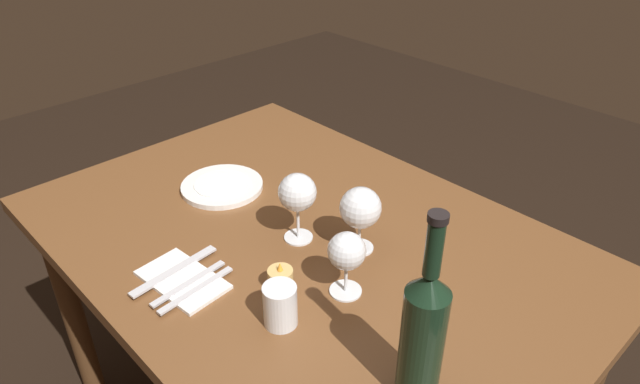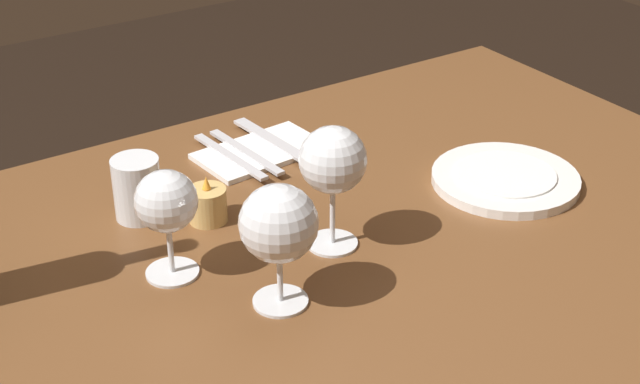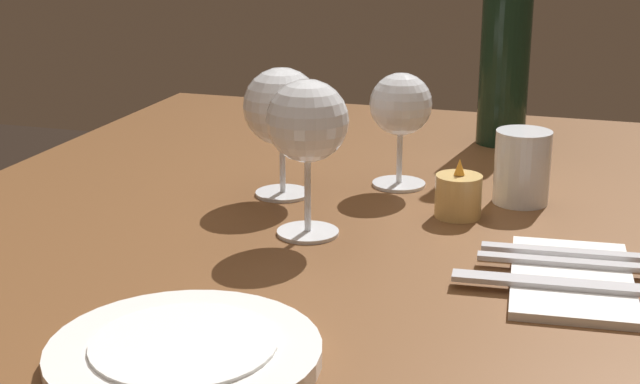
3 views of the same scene
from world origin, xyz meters
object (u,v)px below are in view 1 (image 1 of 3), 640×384
Objects in this scene: wine_bottle at (423,333)px; fork_outer at (196,289)px; wine_glass_centre at (347,253)px; fork_inner at (189,283)px; water_tumbler at (280,307)px; votive_candle at (281,280)px; folded_napkin at (183,280)px; wine_glass_right at (297,193)px; wine_glass_left at (360,209)px; table_knife at (174,271)px; dinner_plate at (222,186)px.

fork_outer is at bearing 15.65° from wine_bottle.
fork_inner is (0.23, 0.22, -0.09)m from wine_glass_centre.
wine_bottle is at bearing -165.12° from fork_inner.
water_tumbler is 0.48× the size of fork_inner.
votive_candle is 0.21m from folded_napkin.
wine_glass_centre is (-0.20, 0.05, -0.02)m from wine_glass_right.
folded_napkin is at bearing 63.22° from wine_glass_left.
wine_bottle reaches higher than wine_glass_centre.
fork_inner is at bearing 180.00° from table_knife.
dinner_plate is at bearing -11.07° from wine_bottle.
wine_glass_right is 0.79× the size of table_knife.
water_tumbler is (0.02, 0.15, -0.06)m from wine_glass_centre.
table_knife is at bearing 15.17° from water_tumbler.
table_knife is at bearing 128.34° from dinner_plate.
water_tumbler is at bearing 81.04° from wine_glass_centre.
dinner_plate is 1.18× the size of fork_outer.
wine_glass_centre is 0.78× the size of fork_outer.
fork_inner is at bearing 180.00° from folded_napkin.
wine_glass_right is 0.28m from water_tumbler.
folded_napkin is at bearing 180.00° from table_knife.
votive_candle is at bearing -40.26° from water_tumbler.
dinner_plate is 0.41m from fork_outer.
fork_outer is at bearing 137.24° from dinner_plate.
fork_inner is 1.00× the size of fork_outer.
votive_candle is at bearing 160.57° from dinner_plate.
votive_candle reaches higher than fork_outer.
wine_bottle is at bearing 168.93° from dinner_plate.
wine_bottle is 0.49m from fork_outer.
wine_glass_right is 0.78× the size of dinner_plate.
wine_bottle is 0.51m from fork_inner.
fork_outer and table_knife have the same top height.
votive_candle is at bearing -140.06° from folded_napkin.
wine_glass_left is 0.85× the size of fork_outer.
wine_glass_right is 1.93× the size of water_tumbler.
fork_outer is (0.20, 0.22, -0.09)m from wine_glass_centre.
votive_candle is at bearing 85.55° from wine_glass_left.
wine_glass_left reaches higher than fork_outer.
water_tumbler is at bearing 11.71° from wine_bottle.
fork_inner reaches higher than folded_napkin.
wine_glass_centre is 0.67× the size of table_knife.
wine_glass_centre is 0.66× the size of dinner_plate.
folded_napkin is at bearing 0.00° from fork_outer.
water_tumbler is 0.41× the size of table_knife.
wine_glass_centre is (-0.08, 0.12, -0.01)m from wine_glass_left.
wine_glass_right is at bearing -90.08° from fork_outer.
folded_napkin is (0.16, 0.13, -0.02)m from votive_candle.
dinner_plate is at bearing -51.66° from table_knife.
wine_glass_left is 0.38m from fork_outer.
wine_glass_right is at bearing -95.29° from fork_inner.
folded_napkin is at bearing 41.04° from wine_glass_centre.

